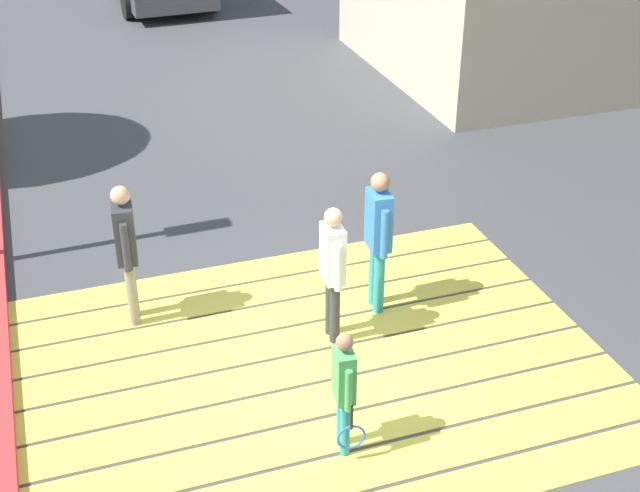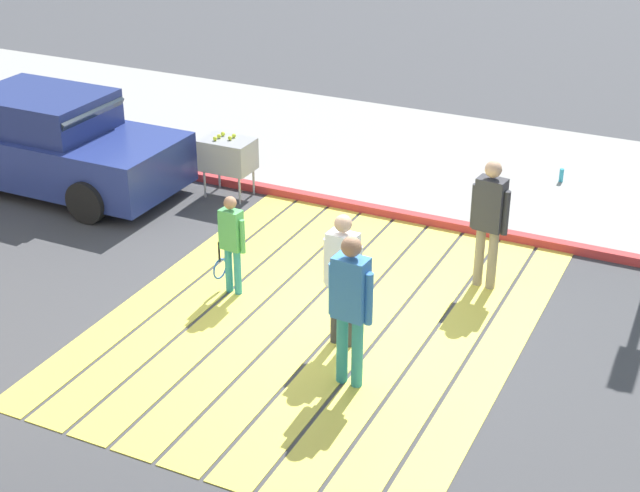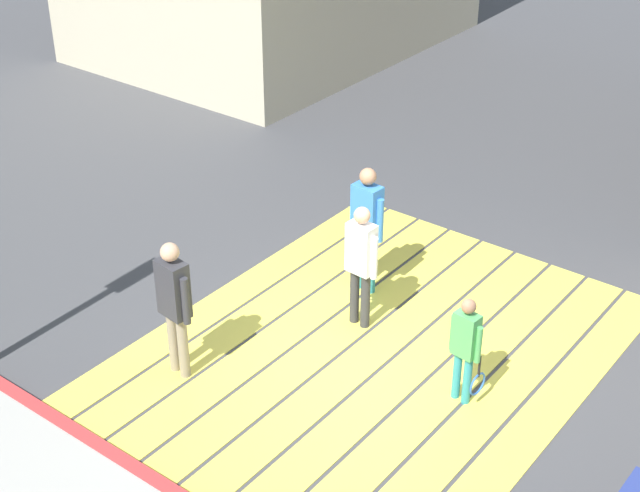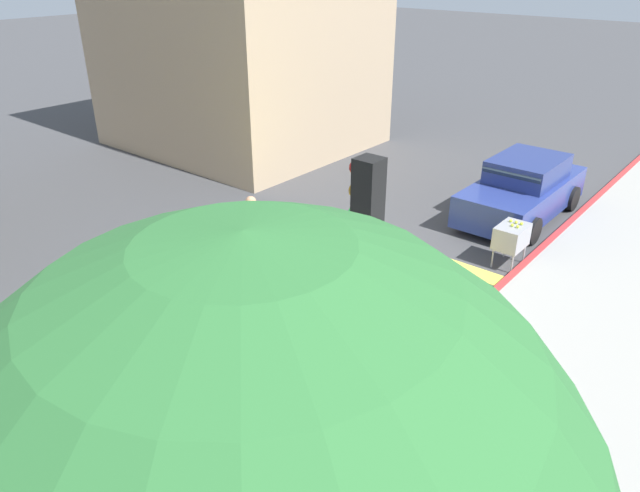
{
  "view_description": "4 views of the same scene",
  "coord_description": "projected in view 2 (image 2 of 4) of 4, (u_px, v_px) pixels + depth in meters",
  "views": [
    {
      "loc": [
        -2.45,
        -7.35,
        5.99
      ],
      "look_at": [
        0.2,
        0.4,
        1.3
      ],
      "focal_mm": 49.3,
      "sensor_mm": 36.0,
      "label": 1
    },
    {
      "loc": [
        9.19,
        4.42,
        6.09
      ],
      "look_at": [
        -0.52,
        -0.25,
        0.75
      ],
      "focal_mm": 53.57,
      "sensor_mm": 36.0,
      "label": 2
    },
    {
      "loc": [
        -7.83,
        -5.19,
        6.97
      ],
      "look_at": [
        -0.07,
        0.76,
        1.26
      ],
      "focal_mm": 53.19,
      "sensor_mm": 36.0,
      "label": 3
    },
    {
      "loc": [
        -7.04,
        8.53,
        6.2
      ],
      "look_at": [
        -0.21,
        0.26,
        0.86
      ],
      "focal_mm": 33.14,
      "sensor_mm": 36.0,
      "label": 4
    }
  ],
  "objects": [
    {
      "name": "water_bottle",
      "position": [
        561.0,
        175.0,
        15.5
      ],
      "size": [
        0.07,
        0.07,
        0.22
      ],
      "primitive_type": "cylinder",
      "color": "#33A5BF",
      "rests_on": "sidewalk_west"
    },
    {
      "name": "curb_painted",
      "position": [
        413.0,
        217.0,
        14.44
      ],
      "size": [
        0.16,
        40.0,
        0.13
      ],
      "primitive_type": "cube",
      "color": "#BC3333",
      "rests_on": "ground"
    },
    {
      "name": "sidewalk_west",
      "position": [
        461.0,
        166.0,
        16.34
      ],
      "size": [
        4.8,
        40.0,
        0.12
      ],
      "primitive_type": "cube",
      "color": "#9E9B93",
      "rests_on": "ground"
    },
    {
      "name": "ground_plane",
      "position": [
        320.0,
        320.0,
        11.84
      ],
      "size": [
        120.0,
        120.0,
        0.0
      ],
      "primitive_type": "plane",
      "color": "#424244"
    },
    {
      "name": "car_parked_near_curb",
      "position": [
        52.0,
        144.0,
        15.37
      ],
      "size": [
        2.01,
        4.31,
        1.57
      ],
      "color": "navy",
      "rests_on": "ground"
    },
    {
      "name": "pedestrian_child_with_racket",
      "position": [
        231.0,
        239.0,
        12.13
      ],
      "size": [
        0.28,
        0.42,
        1.37
      ],
      "color": "teal",
      "rests_on": "ground"
    },
    {
      "name": "pedestrian_adult_side",
      "position": [
        489.0,
        215.0,
        12.17
      ],
      "size": [
        0.27,
        0.51,
        1.77
      ],
      "color": "gray",
      "rests_on": "ground"
    },
    {
      "name": "pedestrian_adult_lead",
      "position": [
        343.0,
        271.0,
        10.92
      ],
      "size": [
        0.24,
        0.49,
        1.68
      ],
      "color": "#333338",
      "rests_on": "ground"
    },
    {
      "name": "pedestrian_adult_trailing",
      "position": [
        350.0,
        301.0,
        10.15
      ],
      "size": [
        0.26,
        0.53,
        1.81
      ],
      "color": "teal",
      "rests_on": "ground"
    },
    {
      "name": "tennis_ball_cart",
      "position": [
        228.0,
        155.0,
        15.04
      ],
      "size": [
        0.56,
        0.8,
        1.02
      ],
      "color": "#99999E",
      "rests_on": "ground"
    },
    {
      "name": "crosswalk_stripes",
      "position": [
        320.0,
        320.0,
        11.84
      ],
      "size": [
        6.4,
        4.9,
        0.01
      ],
      "color": "#EAD64C",
      "rests_on": "ground"
    }
  ]
}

